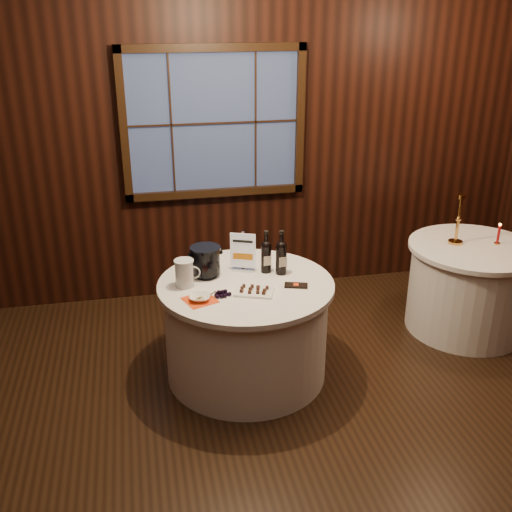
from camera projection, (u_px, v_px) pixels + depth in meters
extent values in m
plane|color=black|center=(277.00, 462.00, 3.72)|extent=(6.00, 6.00, 0.00)
cube|color=black|center=(214.00, 139.00, 5.39)|extent=(6.00, 0.02, 3.00)
cube|color=navy|center=(214.00, 123.00, 5.30)|extent=(1.50, 0.01, 1.20)
cylinder|color=white|center=(246.00, 331.00, 4.48)|extent=(1.20, 1.20, 0.73)
cylinder|color=white|center=(246.00, 285.00, 4.33)|extent=(1.28, 1.28, 0.04)
cylinder|color=white|center=(468.00, 290.00, 5.13)|extent=(1.00, 1.00, 0.73)
cylinder|color=white|center=(475.00, 248.00, 4.98)|extent=(1.08, 1.08, 0.04)
cube|color=silver|center=(243.00, 269.00, 4.52)|extent=(0.18, 0.14, 0.02)
cube|color=silver|center=(243.00, 250.00, 4.46)|extent=(0.02, 0.02, 0.29)
cube|color=white|center=(244.00, 251.00, 4.45)|extent=(0.18, 0.08, 0.27)
cylinder|color=black|center=(266.00, 259.00, 4.45)|extent=(0.08, 0.08, 0.21)
sphere|color=black|center=(266.00, 246.00, 4.41)|extent=(0.08, 0.08, 0.08)
cylinder|color=black|center=(266.00, 238.00, 4.39)|extent=(0.03, 0.03, 0.09)
cylinder|color=black|center=(266.00, 232.00, 4.37)|extent=(0.03, 0.03, 0.02)
cube|color=beige|center=(267.00, 261.00, 4.41)|extent=(0.06, 0.01, 0.07)
cylinder|color=black|center=(281.00, 260.00, 4.42)|extent=(0.08, 0.08, 0.22)
sphere|color=black|center=(281.00, 246.00, 4.38)|extent=(0.08, 0.08, 0.08)
cylinder|color=black|center=(282.00, 239.00, 4.35)|extent=(0.03, 0.03, 0.10)
cylinder|color=black|center=(282.00, 232.00, 4.33)|extent=(0.04, 0.04, 0.02)
cube|color=beige|center=(283.00, 262.00, 4.38)|extent=(0.06, 0.01, 0.08)
cylinder|color=black|center=(206.00, 274.00, 4.42)|extent=(0.16, 0.16, 0.03)
cylinder|color=black|center=(206.00, 261.00, 4.38)|extent=(0.21, 0.21, 0.18)
cylinder|color=black|center=(205.00, 248.00, 4.34)|extent=(0.23, 0.23, 0.02)
cube|color=white|center=(254.00, 292.00, 4.16)|extent=(0.31, 0.26, 0.02)
cube|color=black|center=(296.00, 285.00, 4.26)|extent=(0.18, 0.13, 0.01)
cylinder|color=#362A13|center=(211.00, 294.00, 4.10)|extent=(0.08, 0.01, 0.04)
cylinder|color=silver|center=(184.00, 274.00, 4.23)|extent=(0.13, 0.13, 0.19)
cylinder|color=silver|center=(184.00, 261.00, 4.19)|extent=(0.14, 0.14, 0.01)
torus|color=silver|center=(194.00, 272.00, 4.24)|extent=(0.10, 0.03, 0.10)
cube|color=red|center=(200.00, 300.00, 4.06)|extent=(0.26, 0.26, 0.00)
imported|color=white|center=(200.00, 297.00, 4.05)|extent=(0.16, 0.16, 0.04)
cylinder|color=#BC853A|center=(455.00, 242.00, 5.02)|extent=(0.12, 0.12, 0.02)
cylinder|color=#BC853A|center=(458.00, 220.00, 4.94)|extent=(0.03, 0.03, 0.37)
cylinder|color=#BC853A|center=(462.00, 197.00, 4.86)|extent=(0.06, 0.06, 0.03)
cylinder|color=#BC853A|center=(497.00, 243.00, 5.00)|extent=(0.05, 0.05, 0.01)
cylinder|color=#B10D12|center=(499.00, 234.00, 4.97)|extent=(0.02, 0.02, 0.15)
sphere|color=#FFB23F|center=(500.00, 225.00, 4.94)|extent=(0.02, 0.02, 0.02)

